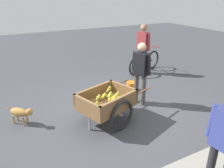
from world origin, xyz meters
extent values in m
plane|color=#3D3F44|center=(0.00, 0.00, 0.00)|extent=(24.00, 24.00, 0.00)
cube|color=brown|center=(0.39, 0.31, 0.40)|extent=(1.30, 1.11, 0.10)
cube|color=brown|center=(0.88, 0.48, 0.57)|extent=(0.31, 0.78, 0.24)
cube|color=brown|center=(-0.11, 0.15, 0.57)|extent=(0.31, 0.78, 0.24)
cube|color=brown|center=(0.27, 0.66, 0.57)|extent=(1.06, 0.41, 0.24)
cube|color=brown|center=(0.50, -0.04, 0.57)|extent=(1.06, 0.41, 0.24)
torus|color=black|center=(0.25, 0.73, 0.32)|extent=(0.63, 0.26, 0.64)
torus|color=black|center=(0.53, -0.11, 0.32)|extent=(0.63, 0.26, 0.64)
cylinder|color=#9E9EA8|center=(0.39, 0.31, 0.32)|extent=(0.32, 0.85, 0.04)
cylinder|color=brown|center=(-0.50, 0.37, 0.55)|extent=(0.53, 0.21, 0.04)
cylinder|color=brown|center=(-0.29, -0.27, 0.55)|extent=(0.53, 0.21, 0.04)
cylinder|color=#9E9EA8|center=(0.83, 0.46, 0.18)|extent=(0.04, 0.04, 0.35)
ellipsoid|color=gold|center=(0.66, 0.44, 0.52)|extent=(0.18, 0.09, 0.14)
ellipsoid|color=gold|center=(0.67, 0.45, 0.53)|extent=(0.19, 0.09, 0.08)
ellipsoid|color=gold|center=(0.68, 0.46, 0.54)|extent=(0.19, 0.06, 0.07)
ellipsoid|color=gold|center=(0.69, 0.47, 0.55)|extent=(0.18, 0.13, 0.13)
ellipsoid|color=gold|center=(0.22, 0.18, 0.51)|extent=(0.17, 0.10, 0.15)
ellipsoid|color=gold|center=(0.23, 0.19, 0.52)|extent=(0.19, 0.08, 0.11)
ellipsoid|color=gold|center=(0.24, 0.20, 0.53)|extent=(0.19, 0.10, 0.05)
ellipsoid|color=gold|center=(0.25, 0.21, 0.54)|extent=(0.17, 0.15, 0.10)
ellipsoid|color=gold|center=(0.26, 0.22, 0.55)|extent=(0.15, 0.14, 0.15)
ellipsoid|color=gold|center=(0.20, 0.55, 0.57)|extent=(0.18, 0.11, 0.13)
ellipsoid|color=gold|center=(0.21, 0.56, 0.58)|extent=(0.17, 0.14, 0.08)
ellipsoid|color=gold|center=(0.22, 0.57, 0.59)|extent=(0.19, 0.09, 0.08)
ellipsoid|color=gold|center=(0.23, 0.58, 0.60)|extent=(0.18, 0.12, 0.13)
ellipsoid|color=gold|center=(0.50, 0.19, 0.54)|extent=(0.19, 0.08, 0.13)
ellipsoid|color=gold|center=(0.51, 0.20, 0.55)|extent=(0.18, 0.14, 0.05)
ellipsoid|color=gold|center=(0.53, 0.22, 0.56)|extent=(0.17, 0.13, 0.14)
ellipsoid|color=gold|center=(0.10, 0.29, 0.55)|extent=(0.19, 0.08, 0.13)
ellipsoid|color=gold|center=(0.12, 0.30, 0.56)|extent=(0.18, 0.07, 0.05)
ellipsoid|color=gold|center=(0.14, 0.31, 0.57)|extent=(0.17, 0.13, 0.14)
ellipsoid|color=gold|center=(0.24, 0.51, 0.56)|extent=(0.18, 0.06, 0.14)
ellipsoid|color=gold|center=(0.25, 0.52, 0.57)|extent=(0.19, 0.07, 0.09)
ellipsoid|color=gold|center=(0.26, 0.53, 0.58)|extent=(0.19, 0.08, 0.05)
ellipsoid|color=gold|center=(0.27, 0.54, 0.59)|extent=(0.18, 0.13, 0.10)
ellipsoid|color=gold|center=(0.28, 0.55, 0.60)|extent=(0.17, 0.06, 0.15)
ellipsoid|color=gold|center=(0.25, 0.32, 0.51)|extent=(0.17, 0.13, 0.15)
ellipsoid|color=gold|center=(0.27, 0.33, 0.52)|extent=(0.18, 0.05, 0.05)
ellipsoid|color=gold|center=(0.29, 0.34, 0.53)|extent=(0.18, 0.06, 0.14)
ellipsoid|color=gold|center=(0.17, 0.04, 0.60)|extent=(0.17, 0.14, 0.14)
ellipsoid|color=gold|center=(0.19, 0.05, 0.61)|extent=(0.17, 0.14, 0.05)
ellipsoid|color=gold|center=(0.21, 0.07, 0.62)|extent=(0.17, 0.11, 0.15)
ellipsoid|color=gold|center=(0.28, 0.50, 0.59)|extent=(0.19, 0.08, 0.13)
ellipsoid|color=gold|center=(0.29, 0.50, 0.60)|extent=(0.17, 0.15, 0.11)
ellipsoid|color=gold|center=(0.30, 0.51, 0.61)|extent=(0.19, 0.11, 0.05)
ellipsoid|color=gold|center=(0.31, 0.52, 0.62)|extent=(0.19, 0.08, 0.11)
ellipsoid|color=gold|center=(0.31, 0.53, 0.63)|extent=(0.17, 0.14, 0.13)
ellipsoid|color=gold|center=(0.34, 0.14, 0.52)|extent=(0.18, 0.08, 0.14)
ellipsoid|color=gold|center=(0.36, 0.15, 0.53)|extent=(0.18, 0.13, 0.05)
ellipsoid|color=gold|center=(0.38, 0.17, 0.54)|extent=(0.17, 0.14, 0.13)
cylinder|color=#4C4742|center=(-0.74, 0.05, 0.38)|extent=(0.11, 0.11, 0.75)
cylinder|color=#4C4742|center=(-0.67, -0.16, 0.38)|extent=(0.11, 0.11, 0.75)
cube|color=black|center=(-0.70, -0.05, 1.02)|extent=(0.30, 0.39, 0.53)
sphere|color=tan|center=(-0.70, -0.05, 1.42)|extent=(0.20, 0.20, 0.20)
cylinder|color=black|center=(-0.77, 0.15, 1.05)|extent=(0.08, 0.14, 0.49)
cylinder|color=black|center=(-0.63, -0.26, 1.05)|extent=(0.08, 0.13, 0.49)
torus|color=black|center=(-2.66, -2.09, 0.33)|extent=(0.65, 0.26, 0.66)
torus|color=black|center=(-1.71, -1.77, 0.33)|extent=(0.65, 0.26, 0.66)
cylinder|color=maroon|center=(-2.19, -1.93, 0.73)|extent=(0.58, 0.22, 0.04)
cylinder|color=maroon|center=(-2.07, -1.89, 0.56)|extent=(0.11, 0.07, 0.45)
cylinder|color=maroon|center=(-2.36, -1.99, 0.51)|extent=(0.52, 0.20, 0.43)
ellipsoid|color=black|center=(-2.05, -1.89, 0.82)|extent=(0.20, 0.08, 0.06)
cylinder|color=maroon|center=(-2.61, -2.07, 0.83)|extent=(0.17, 0.45, 0.03)
cylinder|color=#333851|center=(-2.01, -1.99, 0.40)|extent=(0.11, 0.11, 0.81)
cylinder|color=#333851|center=(-2.08, -1.78, 0.40)|extent=(0.11, 0.11, 0.81)
cube|color=maroon|center=(-2.04, -1.88, 1.09)|extent=(0.30, 0.39, 0.57)
sphere|color=#9E704C|center=(-2.04, -1.88, 1.52)|extent=(0.22, 0.22, 0.22)
cylinder|color=maroon|center=(-1.98, -2.09, 1.12)|extent=(0.08, 0.10, 0.52)
cylinder|color=maroon|center=(-2.11, -1.67, 1.12)|extent=(0.08, 0.12, 0.52)
ellipsoid|color=#AD7A38|center=(2.03, -0.45, 0.27)|extent=(0.43, 0.45, 0.18)
sphere|color=#AD7A38|center=(1.85, -0.24, 0.33)|extent=(0.14, 0.14, 0.14)
cylinder|color=#AD7A38|center=(2.22, -0.66, 0.31)|extent=(0.09, 0.10, 0.12)
cylinder|color=#AD7A38|center=(1.90, -0.38, 0.09)|extent=(0.04, 0.04, 0.18)
cylinder|color=#AD7A38|center=(1.98, -0.31, 0.09)|extent=(0.04, 0.04, 0.18)
cylinder|color=#AD7A38|center=(2.08, -0.58, 0.09)|extent=(0.04, 0.04, 0.18)
cylinder|color=#AD7A38|center=(2.16, -0.51, 0.09)|extent=(0.04, 0.04, 0.18)
cylinder|color=red|center=(-1.12, 1.99, 0.33)|extent=(0.10, 0.07, 0.07)
cylinder|color=orange|center=(-0.95, -0.81, 0.12)|extent=(0.27, 0.27, 0.24)
cylinder|color=black|center=(-0.12, 2.53, 0.37)|extent=(0.11, 0.11, 0.74)
cylinder|color=navy|center=(-0.11, 2.42, 1.03)|extent=(0.08, 0.11, 0.48)
camera|label=1|loc=(2.17, 3.98, 2.57)|focal=35.33mm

